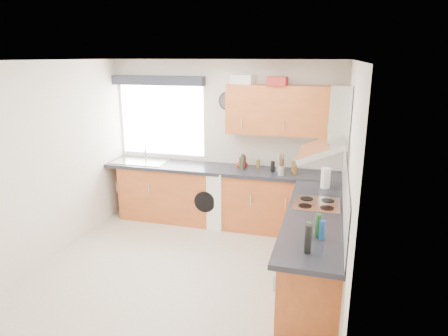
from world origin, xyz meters
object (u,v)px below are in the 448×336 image
(upper_cabinets, at_px, (286,110))
(washing_machine, at_px, (211,195))
(oven, at_px, (314,243))
(extractor_hood, at_px, (331,130))

(upper_cabinets, distance_m, washing_machine, 1.75)
(upper_cabinets, xyz_separation_m, washing_machine, (-1.10, -0.10, -1.35))
(oven, distance_m, extractor_hood, 1.35)
(extractor_hood, height_order, upper_cabinets, upper_cabinets)
(upper_cabinets, bearing_deg, oven, -67.46)
(extractor_hood, xyz_separation_m, washing_machine, (-1.75, 1.22, -1.32))
(oven, distance_m, upper_cabinets, 1.99)
(extractor_hood, bearing_deg, oven, 180.00)
(extractor_hood, height_order, washing_machine, extractor_hood)
(oven, relative_size, extractor_hood, 1.09)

